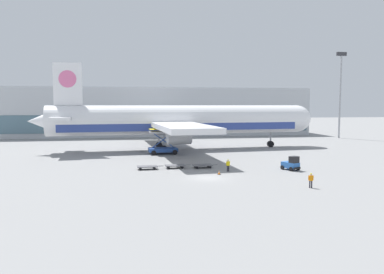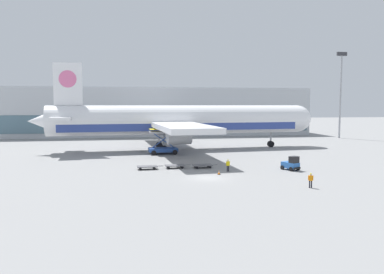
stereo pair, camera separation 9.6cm
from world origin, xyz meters
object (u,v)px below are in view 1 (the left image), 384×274
Objects in this scene: light_mast at (340,89)px; baggage_dolly_third at (203,165)px; traffic_cone_near at (219,172)px; baggage_dolly_lead at (147,167)px; baggage_tug_mid at (291,164)px; baggage_dolly_second at (175,166)px; ground_crew_near at (311,179)px; airplane_main at (178,121)px; ground_crew_far at (228,164)px; scissor_lift_loader at (163,144)px.

light_mast reaches higher than baggage_dolly_third.
traffic_cone_near is at bearing -80.06° from baggage_dolly_third.
light_mast reaches higher than baggage_dolly_lead.
baggage_dolly_second is (-15.91, 4.21, -0.49)m from baggage_tug_mid.
light_mast is at bearing 46.07° from traffic_cone_near.
ground_crew_near is at bearing -51.21° from baggage_dolly_second.
baggage_dolly_second is at bearing -140.75° from light_mast.
airplane_main is 26.63m from ground_crew_far.
light_mast reaches higher than ground_crew_far.
traffic_cone_near is (-10.78, -1.55, -0.60)m from baggage_tug_mid.
ground_crew_near is at bearing -60.14° from baggage_dolly_third.
light_mast is 66.07m from baggage_dolly_second.
ground_crew_near is (13.60, -31.05, -0.86)m from scissor_lift_loader.
baggage_dolly_third is at bearing -8.73° from baggage_dolly_second.
ground_crew_near is 13.00m from ground_crew_far.
light_mast reaches higher than baggage_dolly_second.
baggage_dolly_second is 1.00× the size of baggage_dolly_third.
light_mast is 63.39m from baggage_dolly_third.
light_mast is 6.23× the size of baggage_dolly_third.
airplane_main is 8.20m from scissor_lift_loader.
traffic_cone_near is at bearing -105.60° from baggage_tug_mid.
airplane_main is 22.98m from baggage_dolly_second.
light_mast reaches higher than baggage_tug_mid.
scissor_lift_loader is 9.35× the size of traffic_cone_near.
traffic_cone_near is (9.14, -5.47, -0.11)m from baggage_dolly_lead.
traffic_cone_near is at bearing 36.64° from ground_crew_far.
baggage_dolly_third is 2.24× the size of ground_crew_near.
baggage_tug_mid is 4.83× the size of traffic_cone_near.
baggage_dolly_third is at bearing -92.31° from airplane_main.
baggage_dolly_second is at bearing 1.76° from baggage_dolly_lead.
light_mast is 13.79× the size of ground_crew_far.
traffic_cone_near is at bearing -33.26° from baggage_dolly_lead.
baggage_tug_mid is 0.75× the size of baggage_dolly_lead.
light_mast is at bearing 22.16° from scissor_lift_loader.
traffic_cone_near is at bearing -80.05° from scissor_lift_loader.
baggage_dolly_lead is at bearing -142.69° from light_mast.
baggage_dolly_lead is at bearing -107.01° from scissor_lift_loader.
ground_crew_near reaches higher than traffic_cone_near.
scissor_lift_loader is 16.65m from baggage_dolly_lead.
baggage_dolly_lead is (-3.66, -16.18, -1.44)m from scissor_lift_loader.
baggage_tug_mid is at bearing 91.28° from ground_crew_near.
baggage_dolly_third is 6.45× the size of traffic_cone_near.
ground_crew_far is (7.20, -19.72, -0.85)m from scissor_lift_loader.
ground_crew_near reaches higher than baggage_dolly_second.
light_mast reaches higher than traffic_cone_near.
traffic_cone_near is (5.48, -21.65, -1.55)m from scissor_lift_loader.
baggage_dolly_lead is at bearing 154.18° from ground_crew_near.
baggage_dolly_lead is 2.21× the size of ground_crew_far.
ground_crew_far is 2.92× the size of traffic_cone_near.
light_mast is at bearing 36.89° from baggage_dolly_second.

